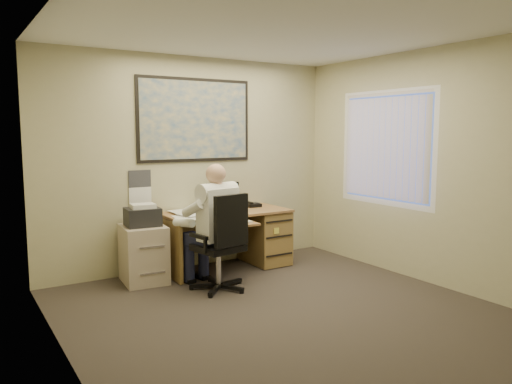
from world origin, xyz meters
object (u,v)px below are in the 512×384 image
desk (248,232)px  office_chair (220,262)px  filing_cabinet (143,249)px  person (217,227)px

desk → office_chair: (-0.82, -0.76, -0.12)m
desk → filing_cabinet: size_ratio=1.72×
filing_cabinet → office_chair: bearing=-46.2°
person → filing_cabinet: bearing=120.6°
office_chair → person: size_ratio=0.78×
office_chair → desk: bearing=33.1°
desk → filing_cabinet: (-1.43, 0.00, -0.04)m
desk → office_chair: size_ratio=1.47×
filing_cabinet → office_chair: (0.60, -0.76, -0.08)m
office_chair → filing_cabinet: bearing=118.9°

